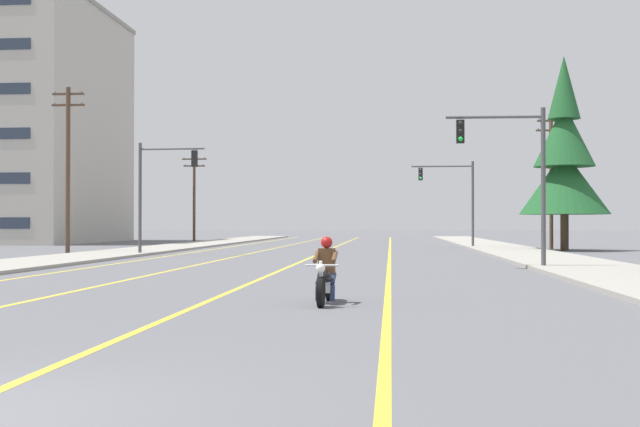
# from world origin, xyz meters

# --- Properties ---
(lane_stripe_center) EXTENTS (0.16, 100.00, 0.01)m
(lane_stripe_center) POSITION_xyz_m (-0.14, 45.00, 0.00)
(lane_stripe_center) COLOR yellow
(lane_stripe_center) RESTS_ON ground
(lane_stripe_left) EXTENTS (0.16, 100.00, 0.01)m
(lane_stripe_left) POSITION_xyz_m (-4.16, 45.00, 0.00)
(lane_stripe_left) COLOR yellow
(lane_stripe_left) RESTS_ON ground
(lane_stripe_right) EXTENTS (0.16, 100.00, 0.01)m
(lane_stripe_right) POSITION_xyz_m (3.88, 45.00, 0.00)
(lane_stripe_right) COLOR yellow
(lane_stripe_right) RESTS_ON ground
(lane_stripe_far_left) EXTENTS (0.16, 100.00, 0.01)m
(lane_stripe_far_left) POSITION_xyz_m (-7.90, 45.00, 0.00)
(lane_stripe_far_left) COLOR yellow
(lane_stripe_far_left) RESTS_ON ground
(sidewalk_kerb_right) EXTENTS (4.40, 110.00, 0.14)m
(sidewalk_kerb_right) POSITION_xyz_m (11.39, 40.00, 0.07)
(sidewalk_kerb_right) COLOR #9E998E
(sidewalk_kerb_right) RESTS_ON ground
(sidewalk_kerb_left) EXTENTS (4.40, 110.00, 0.14)m
(sidewalk_kerb_left) POSITION_xyz_m (-11.39, 40.00, 0.07)
(sidewalk_kerb_left) COLOR #9E998E
(sidewalk_kerb_left) RESTS_ON ground
(motorcycle_with_rider) EXTENTS (0.70, 2.19, 1.46)m
(motorcycle_with_rider) POSITION_xyz_m (2.53, 10.47, 0.59)
(motorcycle_with_rider) COLOR black
(motorcycle_with_rider) RESTS_ON ground
(traffic_signal_near_right) EXTENTS (3.80, 0.40, 6.20)m
(traffic_signal_near_right) POSITION_xyz_m (8.74, 24.38, 4.03)
(traffic_signal_near_right) COLOR #47474C
(traffic_signal_near_right) RESTS_ON ground
(traffic_signal_near_left) EXTENTS (3.73, 0.37, 6.20)m
(traffic_signal_near_left) POSITION_xyz_m (-8.84, 36.26, 4.02)
(traffic_signal_near_left) COLOR #47474C
(traffic_signal_near_left) RESTS_ON ground
(traffic_signal_mid_right) EXTENTS (4.45, 0.37, 6.20)m
(traffic_signal_mid_right) POSITION_xyz_m (8.54, 51.16, 4.07)
(traffic_signal_mid_right) COLOR #47474C
(traffic_signal_mid_right) RESTS_ON ground
(utility_pole_left_near) EXTENTS (1.96, 0.26, 9.72)m
(utility_pole_left_near) POSITION_xyz_m (-14.85, 38.38, 5.20)
(utility_pole_left_near) COLOR #4C3828
(utility_pole_left_near) RESTS_ON ground
(utility_pole_right_far) EXTENTS (2.01, 0.26, 9.13)m
(utility_pole_right_far) POSITION_xyz_m (14.81, 48.72, 4.90)
(utility_pole_right_far) COLOR brown
(utility_pole_right_far) RESTS_ON ground
(utility_pole_left_far) EXTENTS (2.35, 0.26, 8.25)m
(utility_pole_left_far) POSITION_xyz_m (-14.63, 67.73, 4.49)
(utility_pole_left_far) COLOR #4C3828
(utility_pole_left_far) RESTS_ON ground
(conifer_tree_right_verge_far) EXTENTS (5.71, 5.71, 12.56)m
(conifer_tree_right_verge_far) POSITION_xyz_m (15.05, 45.72, 5.76)
(conifer_tree_right_verge_far) COLOR #423023
(conifer_tree_right_verge_far) RESTS_ON ground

